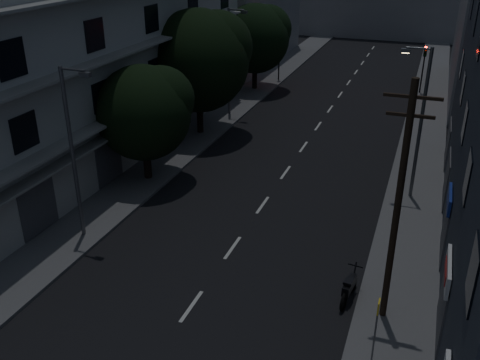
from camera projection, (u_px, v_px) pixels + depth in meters
The scene contains 16 objects.
ground at pixel (305, 144), 36.46m from camera, with size 160.00×160.00×0.00m, color black.
sidewalk_left at pixel (204, 131), 38.76m from camera, with size 3.00×90.00×0.15m, color #565659.
sidewalk_right at pixel (420, 158), 34.09m from camera, with size 3.00×90.00×0.15m, color #565659.
lane_markings at pixel (324, 117), 41.78m from camera, with size 0.15×60.50×0.01m.
building_left at pixel (83, 48), 31.27m from camera, with size 7.00×36.00×14.00m.
tree_near at pixel (144, 109), 29.53m from camera, with size 5.34×5.34×6.59m.
tree_mid at pixel (199, 57), 36.09m from camera, with size 6.95×6.95×8.55m.
tree_far at pixel (256, 36), 47.03m from camera, with size 6.05×6.05×7.48m.
traffic_signal_far_right at pixel (424, 59), 46.38m from camera, with size 0.28×0.37×4.10m.
traffic_signal_far_left at pixel (279, 49), 50.49m from camera, with size 0.28×0.37×4.10m.
street_lamp_left_near at pixel (74, 147), 23.50m from camera, with size 1.51×0.25×8.00m.
street_lamp_right at pixel (419, 117), 27.20m from camera, with size 1.51×0.25×8.00m.
street_lamp_left_far at pixel (230, 57), 40.32m from camera, with size 1.51×0.25×8.00m.
utility_pole at pixel (398, 203), 18.06m from camera, with size 1.80×0.24×9.00m.
bus_stop_sign at pixel (377, 321), 17.07m from camera, with size 0.06×0.35×2.52m.
motorcycle at pixel (349, 288), 20.89m from camera, with size 0.60×2.09×1.34m.
Camera 1 is at (7.50, -8.54, 13.19)m, focal length 40.00 mm.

